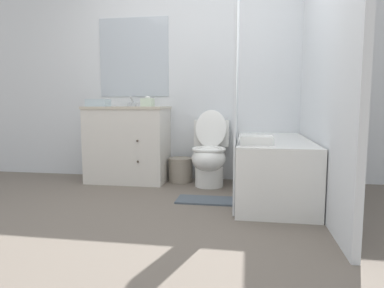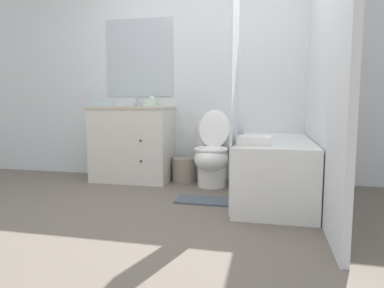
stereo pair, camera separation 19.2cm
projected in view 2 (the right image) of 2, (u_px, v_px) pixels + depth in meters
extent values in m
plane|color=#6B6056|center=(158.00, 222.00, 2.61)|extent=(14.00, 14.00, 0.00)
cube|color=silver|center=(200.00, 74.00, 4.04)|extent=(8.00, 0.05, 2.50)
cube|color=#B2BCC6|center=(139.00, 58.00, 4.15)|extent=(0.85, 0.01, 0.93)
cube|color=silver|center=(320.00, 63.00, 2.97)|extent=(0.05, 2.60, 2.50)
cube|color=silver|center=(133.00, 145.00, 4.02)|extent=(0.90, 0.52, 0.84)
cube|color=beige|center=(132.00, 108.00, 3.97)|extent=(0.92, 0.54, 0.03)
cylinder|color=white|center=(132.00, 111.00, 3.97)|extent=(0.31, 0.31, 0.10)
sphere|color=#382D23|center=(140.00, 141.00, 3.70)|extent=(0.02, 0.02, 0.02)
sphere|color=#382D23|center=(141.00, 161.00, 3.72)|extent=(0.02, 0.02, 0.02)
cylinder|color=silver|center=(138.00, 105.00, 4.15)|extent=(0.04, 0.04, 0.04)
cylinder|color=silver|center=(137.00, 100.00, 4.10)|extent=(0.02, 0.11, 0.09)
cylinder|color=silver|center=(134.00, 105.00, 4.16)|extent=(0.03, 0.03, 0.04)
cylinder|color=silver|center=(143.00, 105.00, 4.14)|extent=(0.03, 0.03, 0.04)
cylinder|color=white|center=(212.00, 176.00, 3.74)|extent=(0.31, 0.31, 0.23)
ellipsoid|color=white|center=(211.00, 159.00, 3.66)|extent=(0.37, 0.45, 0.27)
torus|color=white|center=(211.00, 149.00, 3.65)|extent=(0.37, 0.37, 0.04)
cube|color=white|center=(216.00, 133.00, 3.94)|extent=(0.39, 0.18, 0.30)
ellipsoid|color=white|center=(214.00, 129.00, 3.82)|extent=(0.35, 0.13, 0.42)
cube|color=white|center=(274.00, 169.00, 3.23)|extent=(0.66, 1.46, 0.57)
cube|color=#ACB1B2|center=(275.00, 140.00, 3.20)|extent=(0.54, 1.34, 0.01)
cube|color=white|center=(234.00, 91.00, 2.85)|extent=(0.01, 0.53, 1.99)
cylinder|color=gray|center=(184.00, 170.00, 3.98)|extent=(0.28, 0.28, 0.28)
cube|color=silver|center=(152.00, 102.00, 3.96)|extent=(0.13, 0.14, 0.09)
ellipsoid|color=white|center=(152.00, 97.00, 3.95)|extent=(0.06, 0.04, 0.03)
cube|color=silver|center=(103.00, 103.00, 3.91)|extent=(0.24, 0.18, 0.08)
cube|color=white|center=(254.00, 140.00, 2.79)|extent=(0.26, 0.26, 0.07)
cube|color=#4C5660|center=(206.00, 200.00, 3.17)|extent=(0.56, 0.28, 0.02)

